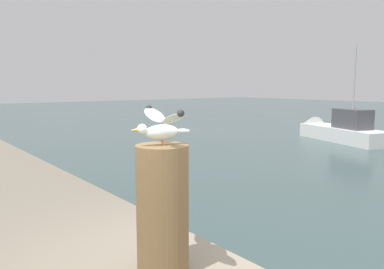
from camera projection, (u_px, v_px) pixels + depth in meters
The scene contains 3 objects.
mooring_post at pixel (163, 209), 2.58m from camera, with size 0.35×0.35×0.87m, color brown.
seagull at pixel (161, 126), 2.51m from camera, with size 0.62×0.39×0.25m.
boat_white at pixel (334, 130), 19.19m from camera, with size 6.05×3.22×4.78m.
Camera 1 is at (1.65, -1.95, 2.69)m, focal length 36.14 mm.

